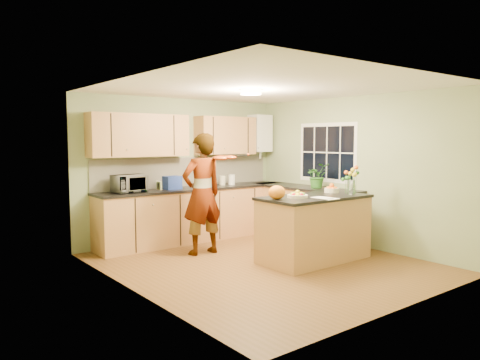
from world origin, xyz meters
TOP-DOWN VIEW (x-y plane):
  - floor at (0.00, 0.00)m, footprint 4.50×4.50m
  - ceiling at (0.00, 0.00)m, footprint 4.00×4.50m
  - wall_back at (0.00, 2.25)m, footprint 4.00×0.02m
  - wall_front at (0.00, -2.25)m, footprint 4.00×0.02m
  - wall_left at (-2.00, 0.00)m, footprint 0.02×4.50m
  - wall_right at (2.00, 0.00)m, footprint 0.02×4.50m
  - back_counter at (0.10, 1.95)m, footprint 3.64×0.62m
  - right_counter at (1.70, 0.85)m, footprint 0.62×2.24m
  - splashback at (0.10, 2.23)m, footprint 3.60×0.02m
  - upper_cabinets at (-0.18, 2.08)m, footprint 3.20×0.34m
  - boiler at (1.70, 2.09)m, footprint 0.40×0.30m
  - window_right at (1.99, 0.60)m, footprint 0.01×1.30m
  - light_switch at (-1.99, -0.60)m, footprint 0.02×0.09m
  - ceiling_lamp at (0.00, 0.30)m, footprint 0.30×0.30m
  - peninsula_island at (0.72, -0.30)m, footprint 1.67×0.86m
  - fruit_dish at (0.37, -0.30)m, footprint 0.29×0.29m
  - orange_bowl at (1.27, -0.15)m, footprint 0.23×0.23m
  - flower_vase at (1.32, -0.48)m, footprint 0.26×0.26m
  - orange_bag at (0.02, -0.25)m, footprint 0.32×0.30m
  - papers at (0.62, -0.60)m, footprint 0.24×0.33m
  - violinist at (-0.36, 1.05)m, footprint 0.69×0.46m
  - violin at (-0.16, 0.83)m, footprint 0.61×0.53m
  - microwave at (-1.15, 1.95)m, footprint 0.53×0.39m
  - blue_box at (-0.38, 1.94)m, footprint 0.29×0.21m
  - kettle at (0.34, 1.92)m, footprint 0.16×0.16m
  - jar_cream at (0.71, 2.00)m, footprint 0.13×0.13m
  - jar_white at (0.88, 1.94)m, footprint 0.15×0.15m
  - potted_plant at (1.70, 0.55)m, footprint 0.49×0.47m

SIDE VIEW (x-z plane):
  - floor at x=0.00m, z-range 0.00..0.00m
  - back_counter at x=0.10m, z-range 0.00..0.94m
  - right_counter at x=1.70m, z-range 0.00..0.94m
  - peninsula_island at x=0.72m, z-range 0.00..0.96m
  - violinist at x=-0.36m, z-range 0.00..1.88m
  - papers at x=0.62m, z-range 0.96..0.97m
  - fruit_dish at x=0.37m, z-range 0.95..1.05m
  - orange_bowl at x=1.27m, z-range 0.95..1.08m
  - jar_cream at x=0.71m, z-range 0.94..1.11m
  - jar_white at x=0.88m, z-range 0.94..1.13m
  - blue_box at x=-0.38m, z-range 0.94..1.16m
  - orange_bag at x=0.02m, z-range 0.96..1.15m
  - kettle at x=0.34m, z-range 0.91..1.22m
  - microwave at x=-1.15m, z-range 0.94..1.22m
  - potted_plant at x=1.70m, z-range 0.94..1.37m
  - splashback at x=0.10m, z-range 0.94..1.46m
  - wall_back at x=0.00m, z-range 0.00..2.50m
  - wall_front at x=0.00m, z-range 0.00..2.50m
  - wall_left at x=-2.00m, z-range 0.00..2.50m
  - wall_right at x=2.00m, z-range 0.00..2.50m
  - flower_vase at x=1.32m, z-range 1.04..1.52m
  - light_switch at x=-1.99m, z-range 1.26..1.34m
  - violin at x=-0.16m, z-range 1.42..1.58m
  - window_right at x=1.99m, z-range 1.02..2.08m
  - upper_cabinets at x=-0.18m, z-range 1.50..2.20m
  - boiler at x=1.70m, z-range 1.47..2.33m
  - ceiling_lamp at x=0.00m, z-range 2.43..2.50m
  - ceiling at x=0.00m, z-range 2.49..2.51m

